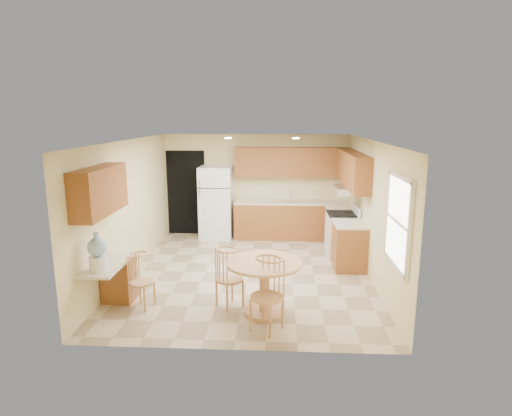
# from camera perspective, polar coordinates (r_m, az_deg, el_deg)

# --- Properties ---
(floor) EXTENTS (5.50, 5.50, 0.00)m
(floor) POSITION_cam_1_polar(r_m,az_deg,el_deg) (8.25, -1.02, -8.64)
(floor) COLOR tan
(floor) RESTS_ON ground
(ceiling) EXTENTS (4.50, 5.50, 0.02)m
(ceiling) POSITION_cam_1_polar(r_m,az_deg,el_deg) (7.72, -1.09, 8.97)
(ceiling) COLOR white
(ceiling) RESTS_ON wall_back
(wall_back) EXTENTS (4.50, 0.02, 2.50)m
(wall_back) POSITION_cam_1_polar(r_m,az_deg,el_deg) (10.59, 0.00, 3.04)
(wall_back) COLOR beige
(wall_back) RESTS_ON floor
(wall_front) EXTENTS (4.50, 0.02, 2.50)m
(wall_front) POSITION_cam_1_polar(r_m,az_deg,el_deg) (5.25, -3.20, -6.53)
(wall_front) COLOR beige
(wall_front) RESTS_ON floor
(wall_left) EXTENTS (0.02, 5.50, 2.50)m
(wall_left) POSITION_cam_1_polar(r_m,az_deg,el_deg) (8.36, -16.63, 0.05)
(wall_left) COLOR beige
(wall_left) RESTS_ON floor
(wall_right) EXTENTS (0.02, 5.50, 2.50)m
(wall_right) POSITION_cam_1_polar(r_m,az_deg,el_deg) (8.05, 15.13, -0.30)
(wall_right) COLOR beige
(wall_right) RESTS_ON floor
(doorway) EXTENTS (0.90, 0.02, 2.10)m
(doorway) POSITION_cam_1_polar(r_m,az_deg,el_deg) (10.84, -9.28, 2.02)
(doorway) COLOR black
(doorway) RESTS_ON floor
(base_cab_back) EXTENTS (2.75, 0.60, 0.87)m
(base_cab_back) POSITION_cam_1_polar(r_m,az_deg,el_deg) (10.45, 4.71, -1.69)
(base_cab_back) COLOR #945525
(base_cab_back) RESTS_ON floor
(counter_back) EXTENTS (2.75, 0.63, 0.04)m
(counter_back) POSITION_cam_1_polar(r_m,az_deg,el_deg) (10.35, 4.76, 0.76)
(counter_back) COLOR beige
(counter_back) RESTS_ON base_cab_back
(base_cab_right_a) EXTENTS (0.60, 0.59, 0.87)m
(base_cab_right_a) POSITION_cam_1_polar(r_m,az_deg,el_deg) (9.97, 11.00, -2.56)
(base_cab_right_a) COLOR #945525
(base_cab_right_a) RESTS_ON floor
(counter_right_a) EXTENTS (0.63, 0.59, 0.04)m
(counter_right_a) POSITION_cam_1_polar(r_m,az_deg,el_deg) (9.86, 11.11, -0.00)
(counter_right_a) COLOR beige
(counter_right_a) RESTS_ON base_cab_right_a
(base_cab_right_b) EXTENTS (0.60, 0.80, 0.87)m
(base_cab_right_b) POSITION_cam_1_polar(r_m,az_deg,el_deg) (8.58, 12.31, -5.02)
(base_cab_right_b) COLOR #945525
(base_cab_right_b) RESTS_ON floor
(counter_right_b) EXTENTS (0.63, 0.80, 0.04)m
(counter_right_b) POSITION_cam_1_polar(r_m,az_deg,el_deg) (8.46, 12.45, -2.08)
(counter_right_b) COLOR beige
(counter_right_b) RESTS_ON base_cab_right_b
(upper_cab_back) EXTENTS (2.75, 0.33, 0.70)m
(upper_cab_back) POSITION_cam_1_polar(r_m,az_deg,el_deg) (10.34, 4.83, 6.13)
(upper_cab_back) COLOR #945525
(upper_cab_back) RESTS_ON wall_back
(upper_cab_right) EXTENTS (0.33, 2.42, 0.70)m
(upper_cab_right) POSITION_cam_1_polar(r_m,az_deg,el_deg) (9.10, 12.76, 5.05)
(upper_cab_right) COLOR #945525
(upper_cab_right) RESTS_ON wall_right
(upper_cab_left) EXTENTS (0.33, 1.40, 0.70)m
(upper_cab_left) POSITION_cam_1_polar(r_m,az_deg,el_deg) (6.73, -20.12, 2.17)
(upper_cab_left) COLOR #945525
(upper_cab_left) RESTS_ON wall_left
(sink) EXTENTS (0.78, 0.44, 0.01)m
(sink) POSITION_cam_1_polar(r_m,az_deg,el_deg) (10.35, 4.62, 0.88)
(sink) COLOR silver
(sink) RESTS_ON counter_back
(range_hood) EXTENTS (0.50, 0.76, 0.14)m
(range_hood) POSITION_cam_1_polar(r_m,az_deg,el_deg) (9.12, 12.13, 2.36)
(range_hood) COLOR silver
(range_hood) RESTS_ON upper_cab_right
(desk_pedestal) EXTENTS (0.48, 0.42, 0.72)m
(desk_pedestal) POSITION_cam_1_polar(r_m,az_deg,el_deg) (7.33, -17.79, -8.97)
(desk_pedestal) COLOR #945525
(desk_pedestal) RESTS_ON floor
(desk_top) EXTENTS (0.50, 1.20, 0.04)m
(desk_top) POSITION_cam_1_polar(r_m,az_deg,el_deg) (6.87, -19.12, -7.04)
(desk_top) COLOR beige
(desk_top) RESTS_ON desk_pedestal
(window) EXTENTS (0.06, 1.12, 1.30)m
(window) POSITION_cam_1_polar(r_m,az_deg,el_deg) (6.24, 18.52, -1.72)
(window) COLOR white
(window) RESTS_ON wall_right
(can_light_a) EXTENTS (0.14, 0.14, 0.02)m
(can_light_a) POSITION_cam_1_polar(r_m,az_deg,el_deg) (8.97, -3.76, 9.30)
(can_light_a) COLOR white
(can_light_a) RESTS_ON ceiling
(can_light_b) EXTENTS (0.14, 0.14, 0.02)m
(can_light_b) POSITION_cam_1_polar(r_m,az_deg,el_deg) (8.91, 5.33, 9.25)
(can_light_b) COLOR white
(can_light_b) RESTS_ON ceiling
(refrigerator) EXTENTS (0.77, 0.75, 1.75)m
(refrigerator) POSITION_cam_1_polar(r_m,az_deg,el_deg) (10.41, -5.33, 0.73)
(refrigerator) COLOR white
(refrigerator) RESTS_ON floor
(stove) EXTENTS (0.65, 0.76, 1.09)m
(stove) POSITION_cam_1_polar(r_m,az_deg,el_deg) (9.31, 11.42, -3.41)
(stove) COLOR white
(stove) RESTS_ON floor
(dining_table) EXTENTS (1.13, 1.13, 0.84)m
(dining_table) POSITION_cam_1_polar(r_m,az_deg,el_deg) (6.43, 1.12, -9.59)
(dining_table) COLOR tan
(dining_table) RESTS_ON floor
(chair_table_a) EXTENTS (0.42, 0.52, 0.94)m
(chair_table_a) POSITION_cam_1_polar(r_m,az_deg,el_deg) (6.61, -3.65, -8.75)
(chair_table_a) COLOR tan
(chair_table_a) RESTS_ON floor
(chair_table_b) EXTENTS (0.45, 0.53, 1.03)m
(chair_table_b) POSITION_cam_1_polar(r_m,az_deg,el_deg) (5.87, 1.43, -10.96)
(chair_table_b) COLOR tan
(chair_table_b) RESTS_ON floor
(chair_desk) EXTENTS (0.38, 0.49, 0.85)m
(chair_desk) POSITION_cam_1_polar(r_m,az_deg,el_deg) (6.84, -15.28, -8.92)
(chair_desk) COLOR tan
(chair_desk) RESTS_ON floor
(water_crock) EXTENTS (0.27, 0.27, 0.56)m
(water_crock) POSITION_cam_1_polar(r_m,az_deg,el_deg) (6.49, -20.39, -5.70)
(water_crock) COLOR white
(water_crock) RESTS_ON desk_top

